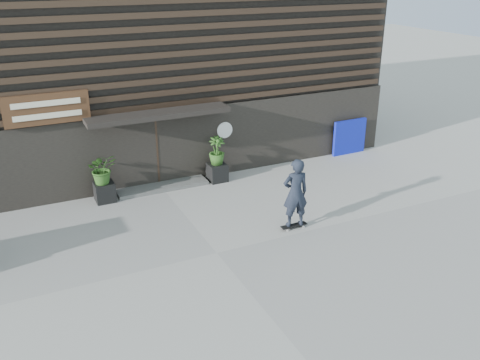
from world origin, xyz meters
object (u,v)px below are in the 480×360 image
blue_tarp (349,137)px  planter_pot_right (217,172)px  planter_pot_left (105,192)px  skateboarder (295,193)px

blue_tarp → planter_pot_right: bearing=-178.8°
planter_pot_left → planter_pot_right: size_ratio=1.00×
planter_pot_left → skateboarder: (4.39, -4.08, 0.77)m
blue_tarp → skateboarder: 6.72m
planter_pot_left → planter_pot_right: 3.80m
planter_pot_left → skateboarder: size_ratio=0.29×
planter_pot_left → blue_tarp: bearing=1.8°
planter_pot_right → skateboarder: (0.59, -4.08, 0.77)m
planter_pot_left → blue_tarp: 9.48m
skateboarder → blue_tarp: bearing=40.8°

